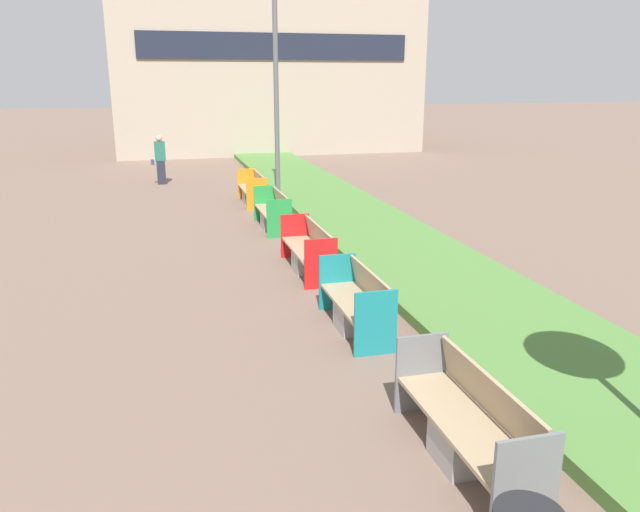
{
  "coord_description": "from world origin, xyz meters",
  "views": [
    {
      "loc": [
        -1.87,
        2.18,
        3.72
      ],
      "look_at": [
        0.9,
        12.74,
        0.6
      ],
      "focal_mm": 35.0,
      "sensor_mm": 36.0,
      "label": 1
    }
  ],
  "objects_px": {
    "street_lamp_post": "(275,31)",
    "pedestrian_walking": "(160,159)",
    "bench_teal_frame": "(357,307)",
    "bench_orange_frame": "(253,192)",
    "bench_grey_frame": "(468,429)",
    "bench_green_frame": "(273,214)",
    "bench_red_frame": "(309,253)"
  },
  "relations": [
    {
      "from": "street_lamp_post",
      "to": "pedestrian_walking",
      "type": "xyz_separation_m",
      "value": [
        -3.28,
        5.34,
        -4.05
      ]
    },
    {
      "from": "bench_teal_frame",
      "to": "bench_orange_frame",
      "type": "relative_size",
      "value": 0.95
    },
    {
      "from": "bench_grey_frame",
      "to": "bench_green_frame",
      "type": "height_order",
      "value": "same"
    },
    {
      "from": "bench_red_frame",
      "to": "bench_orange_frame",
      "type": "distance_m",
      "value": 7.23
    },
    {
      "from": "bench_red_frame",
      "to": "pedestrian_walking",
      "type": "distance_m",
      "value": 12.01
    },
    {
      "from": "bench_grey_frame",
      "to": "bench_orange_frame",
      "type": "xyz_separation_m",
      "value": [
        -0.0,
        13.89,
        -0.0
      ]
    },
    {
      "from": "bench_red_frame",
      "to": "bench_orange_frame",
      "type": "bearing_deg",
      "value": 90.02
    },
    {
      "from": "bench_grey_frame",
      "to": "bench_red_frame",
      "type": "relative_size",
      "value": 0.98
    },
    {
      "from": "bench_red_frame",
      "to": "street_lamp_post",
      "type": "xyz_separation_m",
      "value": [
        0.61,
        6.35,
        4.58
      ]
    },
    {
      "from": "pedestrian_walking",
      "to": "bench_teal_frame",
      "type": "bearing_deg",
      "value": -79.78
    },
    {
      "from": "bench_red_frame",
      "to": "bench_orange_frame",
      "type": "xyz_separation_m",
      "value": [
        -0.0,
        7.23,
        -0.01
      ]
    },
    {
      "from": "bench_red_frame",
      "to": "bench_green_frame",
      "type": "bearing_deg",
      "value": 90.03
    },
    {
      "from": "bench_green_frame",
      "to": "bench_red_frame",
      "type": "bearing_deg",
      "value": -89.97
    },
    {
      "from": "bench_green_frame",
      "to": "pedestrian_walking",
      "type": "distance_m",
      "value": 8.32
    },
    {
      "from": "bench_orange_frame",
      "to": "pedestrian_walking",
      "type": "distance_m",
      "value": 5.23
    },
    {
      "from": "bench_teal_frame",
      "to": "bench_orange_frame",
      "type": "xyz_separation_m",
      "value": [
        0.0,
        10.33,
        0.0
      ]
    },
    {
      "from": "bench_orange_frame",
      "to": "pedestrian_walking",
      "type": "height_order",
      "value": "pedestrian_walking"
    },
    {
      "from": "bench_green_frame",
      "to": "street_lamp_post",
      "type": "height_order",
      "value": "street_lamp_post"
    },
    {
      "from": "bench_green_frame",
      "to": "bench_orange_frame",
      "type": "relative_size",
      "value": 1.01
    },
    {
      "from": "bench_grey_frame",
      "to": "bench_green_frame",
      "type": "relative_size",
      "value": 1.07
    },
    {
      "from": "bench_red_frame",
      "to": "pedestrian_walking",
      "type": "bearing_deg",
      "value": 102.87
    },
    {
      "from": "street_lamp_post",
      "to": "pedestrian_walking",
      "type": "bearing_deg",
      "value": 121.56
    },
    {
      "from": "bench_grey_frame",
      "to": "pedestrian_walking",
      "type": "height_order",
      "value": "pedestrian_walking"
    },
    {
      "from": "street_lamp_post",
      "to": "bench_red_frame",
      "type": "bearing_deg",
      "value": -95.49
    },
    {
      "from": "pedestrian_walking",
      "to": "street_lamp_post",
      "type": "bearing_deg",
      "value": -58.44
    },
    {
      "from": "street_lamp_post",
      "to": "bench_green_frame",
      "type": "bearing_deg",
      "value": -103.69
    },
    {
      "from": "bench_green_frame",
      "to": "bench_orange_frame",
      "type": "bearing_deg",
      "value": 90.0
    },
    {
      "from": "bench_red_frame",
      "to": "bench_green_frame",
      "type": "distance_m",
      "value": 3.83
    },
    {
      "from": "pedestrian_walking",
      "to": "bench_green_frame",
      "type": "bearing_deg",
      "value": -71.24
    },
    {
      "from": "bench_red_frame",
      "to": "bench_orange_frame",
      "type": "relative_size",
      "value": 1.1
    },
    {
      "from": "bench_teal_frame",
      "to": "bench_red_frame",
      "type": "height_order",
      "value": "same"
    },
    {
      "from": "bench_teal_frame",
      "to": "pedestrian_walking",
      "type": "distance_m",
      "value": 15.04
    }
  ]
}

